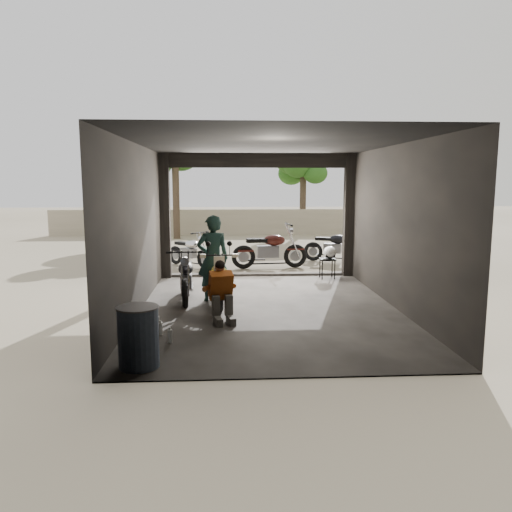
{
  "coord_description": "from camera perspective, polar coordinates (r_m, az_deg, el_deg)",
  "views": [
    {
      "loc": [
        -0.81,
        -9.5,
        2.49
      ],
      "look_at": [
        -0.21,
        0.6,
        0.98
      ],
      "focal_mm": 35.0,
      "sensor_mm": 36.0,
      "label": 1
    }
  ],
  "objects": [
    {
      "name": "main_bike",
      "position": [
        10.17,
        -4.33,
        -2.44
      ],
      "size": [
        0.78,
        1.72,
        1.12
      ],
      "primitive_type": null,
      "rotation": [
        0.0,
        0.0,
        0.05
      ],
      "color": "#EFECC9",
      "rests_on": "ground"
    },
    {
      "name": "oil_drum",
      "position": [
        6.93,
        -13.28,
        -9.11
      ],
      "size": [
        0.57,
        0.57,
        0.84
      ],
      "primitive_type": "cylinder",
      "rotation": [
        0.0,
        0.0,
        0.06
      ],
      "color": "#41536D",
      "rests_on": "ground"
    },
    {
      "name": "sign_post",
      "position": [
        14.77,
        15.05,
        5.41
      ],
      "size": [
        0.86,
        0.08,
        2.59
      ],
      "rotation": [
        0.0,
        0.0,
        0.12
      ],
      "color": "black",
      "rests_on": "ground"
    },
    {
      "name": "rider",
      "position": [
        10.38,
        -4.95,
        -0.3
      ],
      "size": [
        0.71,
        0.51,
        1.81
      ],
      "primitive_type": "imported",
      "rotation": [
        0.0,
        0.0,
        3.27
      ],
      "color": "black",
      "rests_on": "ground"
    },
    {
      "name": "outside_bike_c",
      "position": [
        15.7,
        8.94,
        1.37
      ],
      "size": [
        1.81,
        1.28,
        1.13
      ],
      "primitive_type": null,
      "rotation": [
        0.0,
        0.0,
        1.18
      ],
      "color": "black",
      "rests_on": "ground"
    },
    {
      "name": "tree_right",
      "position": [
        23.8,
        5.44,
        11.05
      ],
      "size": [
        2.2,
        2.2,
        5.0
      ],
      "color": "#382B1E",
      "rests_on": "ground"
    },
    {
      "name": "outside_bike_b",
      "position": [
        14.36,
        1.57,
        1.14
      ],
      "size": [
        1.98,
        0.96,
        1.29
      ],
      "primitive_type": null,
      "rotation": [
        0.0,
        0.0,
        1.66
      ],
      "color": "#41140F",
      "rests_on": "ground"
    },
    {
      "name": "boundary_wall",
      "position": [
        23.59,
        -1.41,
        3.91
      ],
      "size": [
        18.0,
        0.3,
        1.2
      ],
      "primitive_type": "cube",
      "color": "gray",
      "rests_on": "ground"
    },
    {
      "name": "tree_left",
      "position": [
        22.16,
        -9.26,
        12.27
      ],
      "size": [
        2.2,
        2.2,
        5.6
      ],
      "color": "#382B1E",
      "rests_on": "ground"
    },
    {
      "name": "ground",
      "position": [
        9.86,
        1.45,
        -6.12
      ],
      "size": [
        80.0,
        80.0,
        0.0
      ],
      "primitive_type": "plane",
      "color": "#7A6D56",
      "rests_on": "ground"
    },
    {
      "name": "helmet",
      "position": [
        12.9,
        8.43,
        0.41
      ],
      "size": [
        0.37,
        0.39,
        0.32
      ],
      "primitive_type": "ellipsoid",
      "rotation": [
        0.0,
        0.0,
        -0.12
      ],
      "color": "white",
      "rests_on": "stool"
    },
    {
      "name": "garage",
      "position": [
        10.15,
        1.22,
        1.66
      ],
      "size": [
        7.0,
        7.13,
        3.2
      ],
      "color": "#2D2B28",
      "rests_on": "ground"
    },
    {
      "name": "stool",
      "position": [
        12.93,
        8.16,
        -0.61
      ],
      "size": [
        0.39,
        0.39,
        0.53
      ],
      "rotation": [
        0.0,
        0.0,
        0.13
      ],
      "color": "black",
      "rests_on": "ground"
    },
    {
      "name": "outside_bike_a",
      "position": [
        14.83,
        -7.62,
        0.82
      ],
      "size": [
        1.57,
        1.53,
        1.05
      ],
      "primitive_type": null,
      "rotation": [
        0.0,
        0.0,
        0.82
      ],
      "color": "black",
      "rests_on": "ground"
    },
    {
      "name": "left_bike",
      "position": [
        10.59,
        -8.0,
        -2.08
      ],
      "size": [
        0.76,
        1.69,
        1.12
      ],
      "primitive_type": null,
      "rotation": [
        0.0,
        0.0,
        0.05
      ],
      "color": "black",
      "rests_on": "ground"
    },
    {
      "name": "mechanic",
      "position": [
        8.85,
        -3.89,
        -4.3
      ],
      "size": [
        0.68,
        0.83,
        1.06
      ],
      "primitive_type": null,
      "rotation": [
        0.0,
        0.0,
        0.22
      ],
      "color": "#B55518",
      "rests_on": "ground"
    }
  ]
}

